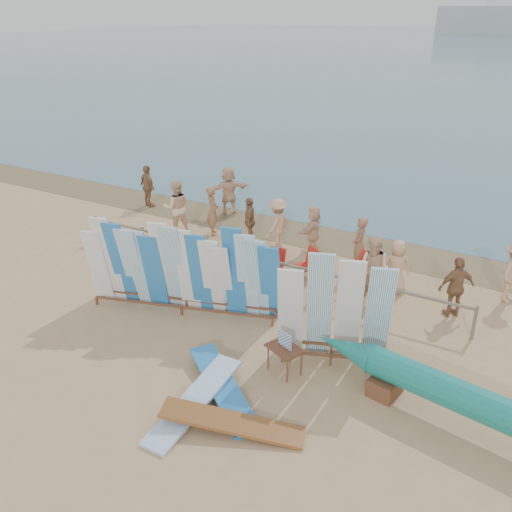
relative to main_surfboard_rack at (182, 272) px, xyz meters
The scene contains 24 objects.
ground 1.51m from the main_surfboard_rack, 44.37° to the right, with size 160.00×160.00×0.00m, color tan.
wet_sand_strip 6.64m from the main_surfboard_rack, 83.79° to the left, with size 40.00×2.60×0.01m, color brown.
fence 2.47m from the main_surfboard_rack, 72.94° to the left, with size 12.08×0.08×0.90m.
main_surfboard_rack is the anchor object (origin of this frame).
side_surfboard_rack 4.14m from the main_surfboard_rack, ahead, with size 2.50×1.48×2.73m.
outrigger_canoe 7.52m from the main_surfboard_rack, ahead, with size 7.11×1.88×1.01m.
vendor_table 3.67m from the main_surfboard_rack, 16.73° to the right, with size 0.90×0.78×1.00m.
flat_board_d 3.69m from the main_surfboard_rack, 40.55° to the right, with size 0.56×2.70×0.07m, color #2776C3.
flat_board_c 4.73m from the main_surfboard_rack, 42.36° to the right, with size 0.56×2.70×0.07m, color brown.
flat_board_b 3.97m from the main_surfboard_rack, 50.36° to the right, with size 0.56×2.70×0.07m, color #91BEE9.
beach_chair_left 3.99m from the main_surfboard_rack, 60.86° to the left, with size 0.76×0.77×0.86m.
beach_chair_right 3.37m from the main_surfboard_rack, 71.24° to the left, with size 0.54×0.55×0.77m.
stroller 4.98m from the main_surfboard_rack, 44.07° to the left, with size 0.67×0.85×1.04m.
beachgoer_6 5.79m from the main_surfboard_rack, 40.06° to the left, with size 0.75×0.36×1.53m, color tan.
beachgoer_5 5.31m from the main_surfboard_rack, 75.76° to the left, with size 1.42×0.46×1.54m, color beige.
beachgoer_7 5.42m from the main_surfboard_rack, 55.16° to the left, with size 0.62×0.34×1.70m, color #8C6042.
beachgoer_4 4.79m from the main_surfboard_rack, 99.38° to the left, with size 0.94×0.41×1.60m, color #8C6042.
beachgoer_extra_1 8.49m from the main_surfboard_rack, 135.78° to the left, with size 0.98×0.43×1.68m, color #8C6042.
beachgoer_2 5.47m from the main_surfboard_rack, 128.65° to the left, with size 0.92×0.44×1.89m, color beige.
beachgoer_10 6.88m from the main_surfboard_rack, 27.88° to the left, with size 0.95×0.41×1.62m, color #8C6042.
beachgoer_3 4.73m from the main_surfboard_rack, 87.04° to the left, with size 1.11×0.46×1.71m, color tan.
beachgoer_1 5.32m from the main_surfboard_rack, 115.53° to the left, with size 0.62×0.34×1.70m, color #8C6042.
beachgoer_11 7.41m from the main_surfboard_rack, 113.25° to the left, with size 1.71×0.55×1.84m, color beige.
beachgoer_8 4.98m from the main_surfboard_rack, 35.75° to the left, with size 0.89×0.43×1.84m, color beige.
Camera 1 is at (6.92, -8.97, 7.13)m, focal length 38.00 mm.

